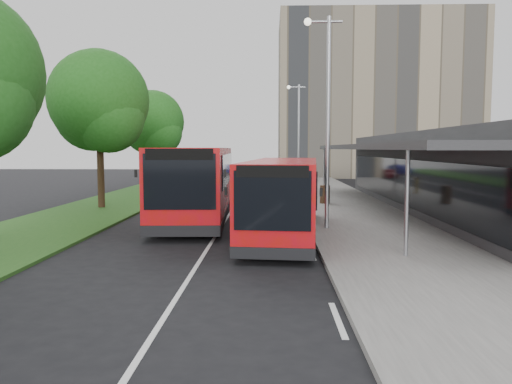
# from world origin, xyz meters

# --- Properties ---
(ground) EXTENTS (120.00, 120.00, 0.00)m
(ground) POSITION_xyz_m (0.00, 0.00, 0.00)
(ground) COLOR black
(ground) RESTS_ON ground
(pavement) EXTENTS (5.00, 80.00, 0.15)m
(pavement) POSITION_xyz_m (6.00, 20.00, 0.07)
(pavement) COLOR slate
(pavement) RESTS_ON ground
(grass_verge) EXTENTS (5.00, 80.00, 0.10)m
(grass_verge) POSITION_xyz_m (-7.00, 20.00, 0.05)
(grass_verge) COLOR #1F4D18
(grass_verge) RESTS_ON ground
(lane_centre_line) EXTENTS (0.12, 70.00, 0.01)m
(lane_centre_line) POSITION_xyz_m (0.00, 15.00, 0.01)
(lane_centre_line) COLOR silver
(lane_centre_line) RESTS_ON ground
(kerb_dashes) EXTENTS (0.12, 56.00, 0.01)m
(kerb_dashes) POSITION_xyz_m (3.30, 19.00, 0.01)
(kerb_dashes) COLOR silver
(kerb_dashes) RESTS_ON ground
(office_block) EXTENTS (22.00, 12.00, 18.00)m
(office_block) POSITION_xyz_m (14.00, 42.00, 9.00)
(office_block) COLOR gray
(office_block) RESTS_ON ground
(station_building) EXTENTS (7.70, 26.00, 4.00)m
(station_building) POSITION_xyz_m (10.86, 8.00, 2.04)
(station_building) COLOR #292A2C
(station_building) RESTS_ON ground
(tree_mid) EXTENTS (5.22, 5.22, 8.38)m
(tree_mid) POSITION_xyz_m (-7.01, 9.05, 5.41)
(tree_mid) COLOR black
(tree_mid) RESTS_ON ground
(tree_far) EXTENTS (4.76, 4.76, 7.66)m
(tree_far) POSITION_xyz_m (-7.01, 21.05, 4.94)
(tree_far) COLOR black
(tree_far) RESTS_ON ground
(lamp_post_near) EXTENTS (1.44, 0.28, 8.00)m
(lamp_post_near) POSITION_xyz_m (4.12, 2.00, 4.72)
(lamp_post_near) COLOR #92949A
(lamp_post_near) RESTS_ON pavement
(lamp_post_far) EXTENTS (1.44, 0.28, 8.00)m
(lamp_post_far) POSITION_xyz_m (4.12, 22.00, 4.72)
(lamp_post_far) COLOR #92949A
(lamp_post_far) RESTS_ON pavement
(bus_main) EXTENTS (3.36, 10.04, 2.79)m
(bus_main) POSITION_xyz_m (2.51, 1.04, 1.43)
(bus_main) COLOR #B0091C
(bus_main) RESTS_ON ground
(bus_second) EXTENTS (3.44, 11.57, 3.24)m
(bus_second) POSITION_xyz_m (-1.29, 5.08, 1.66)
(bus_second) COLOR #B0091C
(bus_second) RESTS_ON ground
(litter_bin) EXTENTS (0.69, 0.69, 1.00)m
(litter_bin) POSITION_xyz_m (5.08, 10.79, 0.65)
(litter_bin) COLOR #3A2618
(litter_bin) RESTS_ON pavement
(bollard) EXTENTS (0.21, 0.21, 1.10)m
(bollard) POSITION_xyz_m (4.92, 17.05, 0.70)
(bollard) COLOR #D89F0B
(bollard) RESTS_ON pavement
(car_near) EXTENTS (1.32, 3.22, 1.09)m
(car_near) POSITION_xyz_m (2.05, 36.96, 0.55)
(car_near) COLOR maroon
(car_near) RESTS_ON ground
(car_far) EXTENTS (2.61, 4.01, 1.25)m
(car_far) POSITION_xyz_m (-1.05, 44.98, 0.62)
(car_far) COLOR navy
(car_far) RESTS_ON ground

